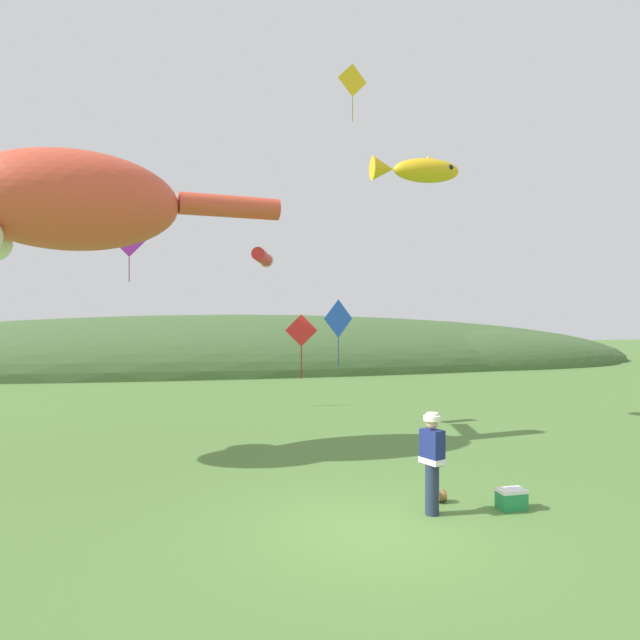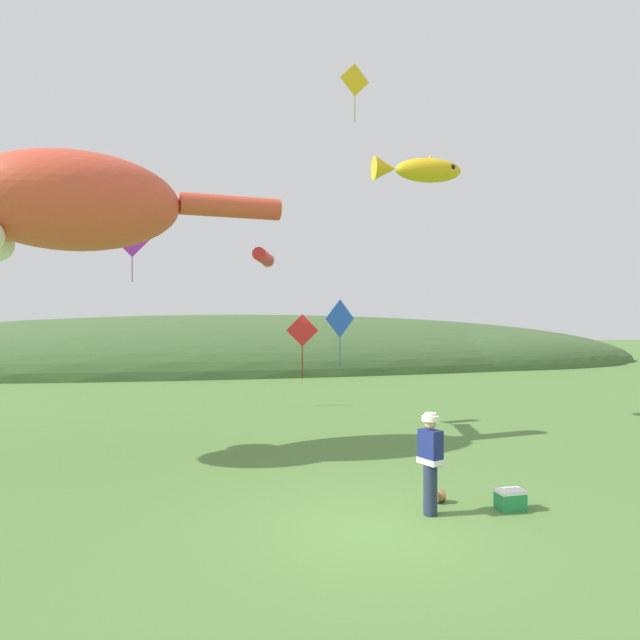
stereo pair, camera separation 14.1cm
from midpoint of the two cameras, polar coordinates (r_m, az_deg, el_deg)
The scene contains 12 objects.
ground_plane at distance 9.85m, azimuth 5.06°, elevation -20.12°, with size 120.00×120.00×0.00m, color #517A38.
distant_hill_ridge at distance 38.55m, azimuth -5.53°, elevation -4.67°, with size 60.25×15.52×7.00m.
festival_attendant at distance 10.34m, azimuth 10.76°, elevation -13.58°, with size 0.39×0.49×1.77m.
kite_spool at distance 11.24m, azimuth 11.61°, elevation -16.86°, with size 0.15×0.24×0.24m.
picnic_cooler at distance 11.18m, azimuth 18.24°, elevation -16.63°, with size 0.50×0.34×0.36m.
kite_giant_cat at distance 15.31m, azimuth -26.44°, elevation 10.80°, with size 9.37×3.36×2.86m.
kite_fish_windsock at distance 19.30m, azimuth 9.44°, elevation 14.59°, with size 2.95×0.95×0.90m.
kite_tube_streamer at distance 16.28m, azimuth -6.02°, elevation 6.27°, with size 0.85×1.91×0.44m.
kite_diamond_gold at distance 22.13m, azimuth 3.07°, elevation 22.79°, with size 1.15×0.29×2.08m.
kite_diamond_blue at distance 17.92m, azimuth 1.62°, elevation 0.09°, with size 1.07×0.59×2.11m.
kite_diamond_violet at distance 21.89m, azimuth -18.73°, elevation 7.65°, with size 1.30×0.20×2.21m.
kite_diamond_red at distance 15.81m, azimuth -2.14°, elevation -1.14°, with size 0.88×0.20×1.80m.
Camera 1 is at (-2.90, -8.76, 3.47)m, focal length 32.00 mm.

